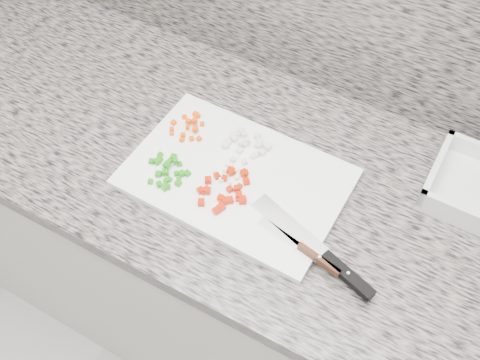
# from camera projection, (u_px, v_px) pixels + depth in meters

# --- Properties ---
(cabinet) EXTENTS (3.92, 0.62, 0.86)m
(cabinet) POSITION_uv_depth(u_px,v_px,m) (266.00, 275.00, 1.50)
(cabinet) COLOR silver
(cabinet) RESTS_ON ground
(countertop) EXTENTS (3.96, 0.64, 0.04)m
(countertop) POSITION_uv_depth(u_px,v_px,m) (274.00, 181.00, 1.14)
(countertop) COLOR slate
(countertop) RESTS_ON cabinet
(cutting_board) EXTENTS (0.45, 0.31, 0.01)m
(cutting_board) POSITION_uv_depth(u_px,v_px,m) (236.00, 177.00, 1.11)
(cutting_board) COLOR white
(cutting_board) RESTS_ON countertop
(carrot_pile) EXTENTS (0.09, 0.09, 0.02)m
(carrot_pile) POSITION_uv_depth(u_px,v_px,m) (190.00, 125.00, 1.18)
(carrot_pile) COLOR #E54A04
(carrot_pile) RESTS_ON cutting_board
(onion_pile) EXTENTS (0.10, 0.10, 0.02)m
(onion_pile) POSITION_uv_depth(u_px,v_px,m) (245.00, 143.00, 1.15)
(onion_pile) COLOR silver
(onion_pile) RESTS_ON cutting_board
(green_pepper_pile) EXTENTS (0.10, 0.09, 0.02)m
(green_pepper_pile) POSITION_uv_depth(u_px,v_px,m) (168.00, 172.00, 1.10)
(green_pepper_pile) COLOR #1B800B
(green_pepper_pile) RESTS_ON cutting_board
(red_pepper_pile) EXTENTS (0.10, 0.13, 0.01)m
(red_pepper_pile) POSITION_uv_depth(u_px,v_px,m) (227.00, 189.00, 1.08)
(red_pepper_pile) COLOR #BB1B02
(red_pepper_pile) RESTS_ON cutting_board
(garlic_pile) EXTENTS (0.06, 0.05, 0.01)m
(garlic_pile) POSITION_uv_depth(u_px,v_px,m) (228.00, 172.00, 1.11)
(garlic_pile) COLOR #F7EFBF
(garlic_pile) RESTS_ON cutting_board
(chef_knife) EXTENTS (0.28, 0.12, 0.02)m
(chef_knife) POSITION_uv_depth(u_px,v_px,m) (326.00, 258.00, 0.99)
(chef_knife) COLOR silver
(chef_knife) RESTS_ON cutting_board
(paring_knife) EXTENTS (0.18, 0.05, 0.02)m
(paring_knife) POSITION_uv_depth(u_px,v_px,m) (308.00, 253.00, 0.99)
(paring_knife) COLOR silver
(paring_knife) RESTS_ON cutting_board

